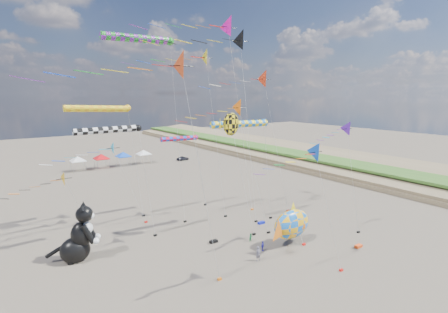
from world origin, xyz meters
TOP-DOWN VIEW (x-y plane):
  - ground at (0.00, 0.00)m, footprint 260.00×260.00m
  - delta_kite_0 at (-12.17, 5.32)m, footprint 14.87×2.36m
  - delta_kite_1 at (-1.27, 18.47)m, footprint 13.47×2.24m
  - delta_kite_2 at (1.81, 14.58)m, footprint 14.89×2.76m
  - delta_kite_3 at (10.28, 4.66)m, footprint 8.43×1.80m
  - delta_kite_4 at (4.30, 18.60)m, footprint 15.50×2.96m
  - delta_kite_5 at (8.39, 15.15)m, footprint 12.79×2.64m
  - delta_kite_6 at (0.19, 10.83)m, footprint 10.86×2.09m
  - delta_kite_7 at (-16.82, 20.09)m, footprint 8.74×1.76m
  - delta_kite_8 at (-10.25, 22.65)m, footprint 10.49×1.80m
  - delta_kite_9 at (0.41, 0.01)m, footprint 9.35×1.89m
  - windsock_0 at (3.52, 14.48)m, footprint 9.43×0.86m
  - windsock_1 at (-10.22, 25.11)m, footprint 9.26×0.85m
  - windsock_2 at (0.38, 24.35)m, footprint 7.05×0.69m
  - windsock_3 at (-11.33, 17.88)m, footprint 8.44×0.71m
  - windsock_4 at (-6.78, 19.87)m, footprint 9.72×0.93m
  - angelfish_kite at (0.81, 13.41)m, footprint 3.74×3.02m
  - cat_inflatable at (-15.62, 16.78)m, footprint 5.00×3.79m
  - fish_inflatable at (4.66, 7.03)m, footprint 6.68×3.20m
  - person_adult at (-0.82, 6.17)m, footprint 0.58×0.40m
  - child_green at (1.53, 10.19)m, footprint 0.51×0.41m
  - child_blue at (1.01, 7.60)m, footprint 0.68×0.50m
  - kite_bag_0 at (6.09, 13.66)m, footprint 0.90×0.44m
  - kite_bag_1 at (10.18, 2.19)m, footprint 0.90×0.44m
  - kite_bag_2 at (-2.18, 12.34)m, footprint 0.90×0.44m
  - tent_row at (1.50, 60.00)m, footprint 19.20×4.20m
  - parked_car at (18.47, 58.00)m, footprint 3.30×1.62m

SIDE VIEW (x-z plane):
  - ground at x=0.00m, z-range 0.00..0.00m
  - kite_bag_0 at x=6.09m, z-range 0.00..0.30m
  - kite_bag_1 at x=10.18m, z-range 0.00..0.30m
  - kite_bag_2 at x=-2.18m, z-range 0.00..0.30m
  - child_green at x=1.53m, z-range 0.00..0.99m
  - child_blue at x=1.01m, z-range 0.00..1.07m
  - parked_car at x=18.47m, z-range 0.00..1.08m
  - person_adult at x=-0.82m, z-range 0.00..1.52m
  - fish_inflatable at x=4.66m, z-range -0.06..4.85m
  - cat_inflatable at x=-15.62m, z-range 0.00..6.05m
  - tent_row at x=1.50m, z-range 1.25..5.05m
  - delta_kite_7 at x=-16.82m, z-range 3.11..11.83m
  - delta_kite_8 at x=-10.25m, z-range 4.20..15.21m
  - windsock_2 at x=0.38m, z-range 4.98..15.80m
  - delta_kite_9 at x=0.41m, z-range 5.03..17.69m
  - delta_kite_3 at x=10.28m, z-range 5.63..19.42m
  - windsock_3 at x=-11.33m, z-range 6.21..19.49m
  - windsock_0 at x=3.52m, z-range 6.27..19.76m
  - angelfish_kite at x=0.81m, z-range 5.84..20.38m
  - windsock_1 at x=-10.22m, z-range 7.15..22.42m
  - delta_kite_6 at x=0.19m, z-range 6.77..23.05m
  - delta_kite_5 at x=8.39m, z-range 8.37..28.28m
  - delta_kite_0 at x=-12.17m, z-range 8.45..28.36m
  - delta_kite_1 at x=-1.27m, z-range 9.60..31.75m
  - windsock_4 at x=-6.78m, z-range 11.03..34.17m
  - delta_kite_2 at x=1.81m, z-range 10.48..34.76m
  - delta_kite_4 at x=4.30m, z-range 11.49..37.93m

